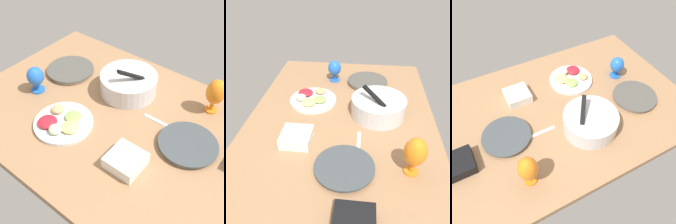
% 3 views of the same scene
% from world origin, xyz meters
% --- Properties ---
extents(ground_plane, '(1.60, 1.04, 0.04)m').
position_xyz_m(ground_plane, '(0.00, 0.00, -0.02)').
color(ground_plane, '#99704C').
extents(dinner_plate_left, '(0.27, 0.27, 0.03)m').
position_xyz_m(dinner_plate_left, '(-0.48, 0.14, 0.01)').
color(dinner_plate_left, silver).
rests_on(dinner_plate_left, ground_plane).
extents(dinner_plate_right, '(0.27, 0.27, 0.03)m').
position_xyz_m(dinner_plate_right, '(0.33, 0.05, 0.01)').
color(dinner_plate_right, silver).
rests_on(dinner_plate_right, ground_plane).
extents(mixing_bowl, '(0.30, 0.30, 0.18)m').
position_xyz_m(mixing_bowl, '(-0.11, 0.20, 0.06)').
color(mixing_bowl, silver).
rests_on(mixing_bowl, ground_plane).
extents(fruit_platter, '(0.28, 0.28, 0.06)m').
position_xyz_m(fruit_platter, '(-0.21, -0.20, 0.02)').
color(fruit_platter, silver).
rests_on(fruit_platter, ground_plane).
extents(hurricane_glass_orange, '(0.10, 0.10, 0.19)m').
position_xyz_m(hurricane_glass_orange, '(0.31, 0.34, 0.12)').
color(hurricane_glass_orange, orange).
rests_on(hurricane_glass_orange, ground_plane).
extents(hurricane_glass_blue, '(0.09, 0.09, 0.15)m').
position_xyz_m(hurricane_glass_blue, '(-0.50, -0.09, 0.09)').
color(hurricane_glass_blue, blue).
rests_on(hurricane_glass_blue, ground_plane).
extents(square_bowl_white, '(0.15, 0.15, 0.06)m').
position_xyz_m(square_bowl_white, '(0.17, -0.20, 0.03)').
color(square_bowl_white, white).
rests_on(square_bowl_white, ground_plane).
extents(fork_by_right_plate, '(0.18, 0.02, 0.01)m').
position_xyz_m(fork_by_right_plate, '(0.15, 0.11, 0.00)').
color(fork_by_right_plate, silver).
rests_on(fork_by_right_plate, ground_plane).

